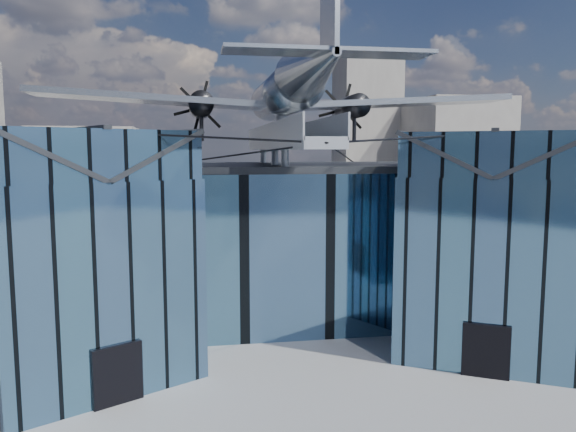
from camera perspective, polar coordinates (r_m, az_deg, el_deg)
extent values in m
plane|color=gray|center=(30.78, 0.64, -13.88)|extent=(120.00, 120.00, 0.00)
cube|color=teal|center=(38.19, -1.75, -2.44)|extent=(28.00, 14.00, 9.50)
cube|color=#212428|center=(37.72, -1.77, 5.00)|extent=(28.00, 14.00, 0.40)
cube|color=teal|center=(28.53, -20.32, -6.00)|extent=(11.79, 11.43, 9.50)
cube|color=teal|center=(27.88, -20.81, 5.82)|extent=(11.56, 11.20, 2.20)
cube|color=#212428|center=(27.24, -25.31, 5.61)|extent=(7.98, 9.23, 2.40)
cube|color=#212428|center=(28.69, -16.54, 5.99)|extent=(7.98, 9.23, 2.40)
cube|color=#212428|center=(27.90, -20.91, 8.18)|extent=(4.30, 7.10, 0.18)
cube|color=black|center=(25.90, -16.92, -15.16)|extent=(2.03, 1.32, 2.60)
cube|color=black|center=(30.26, -12.23, -5.02)|extent=(0.34, 0.34, 9.50)
cube|color=teal|center=(32.08, 19.84, -4.60)|extent=(11.79, 11.43, 9.50)
cube|color=teal|center=(31.50, 20.26, 5.89)|extent=(11.56, 11.20, 2.20)
cube|color=#212428|center=(31.59, 16.16, 6.04)|extent=(7.98, 9.23, 2.40)
cube|color=#212428|center=(31.57, 24.37, 5.71)|extent=(7.98, 9.23, 2.40)
cube|color=#212428|center=(31.52, 20.35, 7.98)|extent=(4.30, 7.10, 0.18)
cube|color=black|center=(29.05, 19.46, -12.81)|extent=(2.03, 1.32, 2.60)
cube|color=black|center=(32.42, 11.85, -4.23)|extent=(0.34, 0.34, 9.50)
cube|color=#9499A0|center=(32.27, -0.45, 7.20)|extent=(1.80, 21.00, 0.50)
cube|color=#9499A0|center=(32.15, -2.05, 8.36)|extent=(0.08, 21.00, 1.10)
cube|color=#9499A0|center=(32.43, 1.14, 8.35)|extent=(0.08, 21.00, 1.10)
cylinder|color=#9499A0|center=(41.67, -2.53, 6.15)|extent=(0.44, 0.44, 1.35)
cylinder|color=#9499A0|center=(35.73, -1.34, 6.07)|extent=(0.44, 0.44, 1.35)
cylinder|color=#9499A0|center=(31.77, -0.30, 5.99)|extent=(0.44, 0.44, 1.35)
cylinder|color=#9499A0|center=(32.78, -0.59, 8.86)|extent=(0.70, 0.70, 1.40)
cylinder|color=black|center=(24.37, -9.97, 7.97)|extent=(10.55, 6.08, 0.69)
cylinder|color=black|center=(26.48, 13.61, 7.78)|extent=(10.55, 6.08, 0.69)
cylinder|color=black|center=(29.93, -5.54, 6.16)|extent=(6.09, 17.04, 1.19)
cylinder|color=black|center=(30.94, 5.67, 6.17)|extent=(6.09, 17.04, 1.19)
cylinder|color=#9BA1A7|center=(32.91, -0.59, 12.25)|extent=(2.50, 11.00, 2.50)
sphere|color=#9BA1A7|center=(38.33, -1.90, 11.46)|extent=(2.50, 2.50, 2.50)
cube|color=black|center=(37.41, -1.70, 12.64)|extent=(1.60, 1.40, 0.50)
cone|color=#9BA1A7|center=(24.16, 2.86, 14.98)|extent=(2.50, 7.00, 2.50)
cube|color=#9BA1A7|center=(22.26, 4.24, 19.89)|extent=(0.18, 2.40, 3.40)
cube|color=#9BA1A7|center=(22.08, 4.14, 16.29)|extent=(8.00, 1.80, 0.14)
cube|color=#9BA1A7|center=(33.54, -13.01, 11.46)|extent=(14.00, 3.20, 1.08)
cylinder|color=black|center=(34.06, -8.83, 11.06)|extent=(1.44, 3.20, 1.44)
cone|color=black|center=(35.86, -8.88, 10.83)|extent=(0.70, 0.70, 0.70)
cube|color=black|center=(36.01, -8.88, 10.81)|extent=(1.05, 0.06, 3.33)
cube|color=black|center=(36.01, -8.88, 10.81)|extent=(2.53, 0.06, 2.53)
cube|color=black|center=(36.01, -8.88, 10.81)|extent=(3.33, 0.06, 1.05)
cylinder|color=black|center=(33.39, -8.78, 9.04)|extent=(0.24, 0.24, 1.75)
cube|color=#9BA1A7|center=(35.61, 10.57, 11.23)|extent=(14.00, 3.20, 1.08)
cylinder|color=black|center=(35.42, 6.50, 10.92)|extent=(1.44, 3.20, 1.44)
cone|color=black|center=(37.15, 5.72, 10.73)|extent=(0.70, 0.70, 0.70)
cube|color=black|center=(37.29, 5.66, 10.72)|extent=(1.05, 0.06, 3.33)
cube|color=black|center=(37.29, 5.66, 10.72)|extent=(2.53, 0.06, 2.53)
cube|color=black|center=(37.29, 5.66, 10.72)|extent=(3.33, 0.06, 1.05)
cylinder|color=black|center=(34.77, 6.75, 8.98)|extent=(0.24, 0.24, 1.75)
cube|color=gray|center=(84.92, 16.42, 5.20)|extent=(12.00, 14.00, 18.00)
cube|color=gray|center=(84.76, -19.71, 3.73)|extent=(14.00, 10.00, 14.00)
cube|color=gray|center=(90.54, 7.94, 8.02)|extent=(9.00, 9.00, 26.00)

